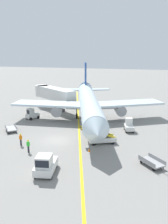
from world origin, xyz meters
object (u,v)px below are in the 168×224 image
at_px(ground_crew_wing_walker, 28,146).
at_px(baggage_tug_near_wing, 32,114).
at_px(ground_crew_marshaller, 21,139).
at_px(belt_loader_forward_hold, 101,138).
at_px(baggage_cart_loaded, 152,162).
at_px(safety_cone_nose_left, 27,113).
at_px(pushback_tug, 45,165).
at_px(safety_cone_nose_right, 89,150).
at_px(baggage_cart_empty_trailing, 11,128).
at_px(baggage_tug_by_cargo_door, 129,125).
at_px(jet_bridge, 52,93).
at_px(airliner, 89,103).

bearing_deg(ground_crew_wing_walker, baggage_tug_near_wing, 117.36).
bearing_deg(ground_crew_marshaller, belt_loader_forward_hold, 20.74).
relative_size(belt_loader_forward_hold, baggage_cart_loaded, 1.53).
distance_m(ground_crew_wing_walker, safety_cone_nose_left, 19.83).
bearing_deg(pushback_tug, belt_loader_forward_hold, 69.77).
bearing_deg(safety_cone_nose_right, pushback_tug, -112.73).
distance_m(belt_loader_forward_hold, baggage_cart_empty_trailing, 15.20).
distance_m(pushback_tug, ground_crew_wing_walker, 6.25).
bearing_deg(baggage_tug_near_wing, pushback_tug, -57.35).
height_order(baggage_cart_empty_trailing, ground_crew_marshaller, ground_crew_marshaller).
height_order(baggage_tug_by_cargo_door, safety_cone_nose_right, baggage_tug_by_cargo_door).
relative_size(pushback_tug, safety_cone_nose_right, 8.87).
bearing_deg(pushback_tug, baggage_cart_loaded, 25.10).
distance_m(baggage_tug_by_cargo_door, belt_loader_forward_hold, 7.27).
bearing_deg(pushback_tug, safety_cone_nose_left, 124.34).
distance_m(baggage_tug_near_wing, ground_crew_wing_walker, 15.76).
distance_m(jet_bridge, ground_crew_wing_walker, 24.22).
xyz_separation_m(ground_crew_wing_walker, safety_cone_nose_right, (7.37, 2.51, -0.69)).
bearing_deg(airliner, pushback_tug, -86.83).
bearing_deg(ground_crew_marshaller, safety_cone_nose_left, 117.44).
relative_size(safety_cone_nose_left, safety_cone_nose_right, 1.00).
height_order(pushback_tug, baggage_cart_loaded, pushback_tug).
xyz_separation_m(airliner, baggage_tug_by_cargo_door, (7.91, -3.90, -2.49)).
relative_size(jet_bridge, ground_crew_wing_walker, 7.05).
distance_m(baggage_tug_near_wing, ground_crew_marshaller, 13.20).
distance_m(pushback_tug, ground_crew_marshaller, 9.08).
height_order(baggage_tug_by_cargo_door, ground_crew_wing_walker, baggage_tug_by_cargo_door).
relative_size(airliner, jet_bridge, 2.86).
height_order(baggage_cart_loaded, ground_crew_marshaller, ground_crew_marshaller).
height_order(jet_bridge, baggage_tug_near_wing, jet_bridge).
height_order(baggage_cart_loaded, baggage_cart_empty_trailing, same).
height_order(baggage_tug_by_cargo_door, ground_crew_marshaller, baggage_tug_by_cargo_door).
bearing_deg(jet_bridge, ground_crew_wing_walker, -72.90).
xyz_separation_m(pushback_tug, baggage_tug_near_wing, (-11.75, 18.33, -0.07)).
relative_size(airliner, pushback_tug, 8.79).
xyz_separation_m(airliner, belt_loader_forward_hold, (4.85, -10.50, -2.64)).
bearing_deg(safety_cone_nose_left, ground_crew_wing_walker, -59.34).
bearing_deg(pushback_tug, baggage_tug_by_cargo_door, 67.90).
height_order(baggage_tug_near_wing, ground_crew_wing_walker, baggage_tug_near_wing).
relative_size(airliner, belt_loader_forward_hold, 6.82).
relative_size(ground_crew_wing_walker, safety_cone_nose_left, 3.86).
height_order(airliner, ground_crew_wing_walker, airliner).
height_order(airliner, ground_crew_marshaller, airliner).
xyz_separation_m(airliner, ground_crew_marshaller, (-5.55, -14.44, -2.51)).
relative_size(jet_bridge, ground_crew_marshaller, 7.05).
relative_size(pushback_tug, belt_loader_forward_hold, 0.78).
bearing_deg(airliner, ground_crew_wing_walker, -101.69).
bearing_deg(baggage_cart_loaded, ground_crew_wing_walker, -177.47).
distance_m(baggage_tug_by_cargo_door, ground_crew_marshaller, 17.10).
distance_m(ground_crew_marshaller, safety_cone_nose_left, 17.19).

